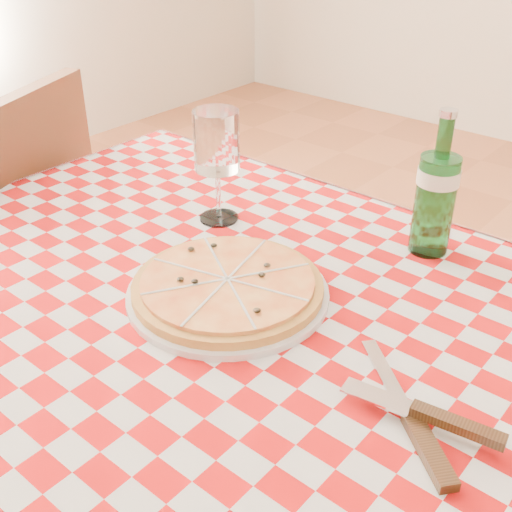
{
  "coord_description": "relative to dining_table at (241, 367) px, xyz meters",
  "views": [
    {
      "loc": [
        0.49,
        -0.55,
        1.29
      ],
      "look_at": [
        -0.02,
        0.06,
        0.82
      ],
      "focal_mm": 45.0,
      "sensor_mm": 36.0,
      "label": 1
    }
  ],
  "objects": [
    {
      "name": "pizza_plate",
      "position": [
        -0.04,
        0.02,
        0.12
      ],
      "size": [
        0.36,
        0.36,
        0.04
      ],
      "primitive_type": null,
      "rotation": [
        0.0,
        0.0,
        0.24
      ],
      "color": "#BA7E3E",
      "rests_on": "tablecloth"
    },
    {
      "name": "cutlery",
      "position": [
        0.29,
        -0.03,
        0.11
      ],
      "size": [
        0.3,
        0.27,
        0.03
      ],
      "primitive_type": null,
      "rotation": [
        0.0,
        0.0,
        -0.2
      ],
      "color": "silver",
      "rests_on": "tablecloth"
    },
    {
      "name": "water_bottle",
      "position": [
        0.12,
        0.34,
        0.22
      ],
      "size": [
        0.08,
        0.08,
        0.24
      ],
      "primitive_type": null,
      "rotation": [
        0.0,
        0.0,
        -0.17
      ],
      "color": "#175F21",
      "rests_on": "tablecloth"
    },
    {
      "name": "wine_glass",
      "position": [
        -0.22,
        0.19,
        0.2
      ],
      "size": [
        0.08,
        0.08,
        0.2
      ],
      "primitive_type": null,
      "rotation": [
        0.0,
        0.0,
        -0.02
      ],
      "color": "white",
      "rests_on": "tablecloth"
    },
    {
      "name": "dining_table",
      "position": [
        0.0,
        0.0,
        0.0
      ],
      "size": [
        1.2,
        0.8,
        0.75
      ],
      "color": "brown",
      "rests_on": "ground"
    },
    {
      "name": "chair_far",
      "position": [
        -0.8,
        0.09,
        -0.14
      ],
      "size": [
        0.54,
        0.54,
        0.91
      ],
      "rotation": [
        0.0,
        0.0,
        3.53
      ],
      "color": "brown",
      "rests_on": "ground"
    },
    {
      "name": "tablecloth",
      "position": [
        0.0,
        0.0,
        0.09
      ],
      "size": [
        1.3,
        0.9,
        0.01
      ],
      "primitive_type": "cube",
      "color": "#A40A0A",
      "rests_on": "dining_table"
    }
  ]
}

